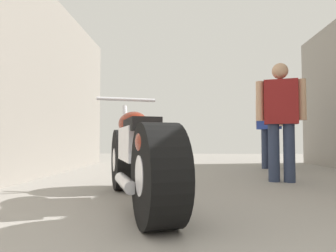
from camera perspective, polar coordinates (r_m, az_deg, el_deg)
ground_plane at (r=3.73m, az=10.08°, el=-11.60°), size 17.59×17.59×0.00m
garage_partition_left at (r=4.35m, az=-27.97°, el=9.82°), size 0.08×8.06×3.00m
motorcycle_maroon_cruiser at (r=2.71m, az=-5.83°, el=-5.65°), size 1.04×2.24×1.07m
mechanic_in_blue at (r=4.43m, az=20.81°, el=2.11°), size 0.67×0.35×1.66m
mechanic_with_helmet at (r=6.28m, az=18.74°, el=1.35°), size 0.43×0.62×1.68m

